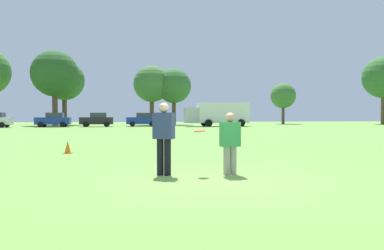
{
  "coord_description": "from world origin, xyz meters",
  "views": [
    {
      "loc": [
        -1.99,
        -8.35,
        1.48
      ],
      "look_at": [
        0.07,
        3.65,
        1.16
      ],
      "focal_mm": 34.86,
      "sensor_mm": 36.0,
      "label": 1
    }
  ],
  "objects_px": {
    "player_thrower": "(164,134)",
    "player_defender": "(230,140)",
    "parked_car_mid_right": "(97,120)",
    "traffic_cone": "(68,147)",
    "parked_car_near_right": "(142,120)",
    "box_truck": "(218,113)",
    "parked_car_center": "(54,120)",
    "frisbee": "(200,131)"
  },
  "relations": [
    {
      "from": "player_thrower",
      "to": "player_defender",
      "type": "bearing_deg",
      "value": -6.85
    },
    {
      "from": "player_thrower",
      "to": "player_defender",
      "type": "height_order",
      "value": "player_thrower"
    },
    {
      "from": "player_thrower",
      "to": "parked_car_mid_right",
      "type": "bearing_deg",
      "value": 96.85
    },
    {
      "from": "traffic_cone",
      "to": "parked_car_near_right",
      "type": "height_order",
      "value": "parked_car_near_right"
    },
    {
      "from": "box_truck",
      "to": "player_thrower",
      "type": "bearing_deg",
      "value": -105.57
    },
    {
      "from": "player_defender",
      "to": "traffic_cone",
      "type": "height_order",
      "value": "player_defender"
    },
    {
      "from": "parked_car_near_right",
      "to": "box_truck",
      "type": "xyz_separation_m",
      "value": [
        9.98,
        -1.47,
        0.83
      ]
    },
    {
      "from": "parked_car_mid_right",
      "to": "parked_car_near_right",
      "type": "height_order",
      "value": "same"
    },
    {
      "from": "parked_car_mid_right",
      "to": "parked_car_near_right",
      "type": "distance_m",
      "value": 5.88
    },
    {
      "from": "player_defender",
      "to": "parked_car_mid_right",
      "type": "bearing_deg",
      "value": 99.07
    },
    {
      "from": "parked_car_center",
      "to": "parked_car_mid_right",
      "type": "distance_m",
      "value": 5.33
    },
    {
      "from": "player_defender",
      "to": "frisbee",
      "type": "height_order",
      "value": "player_defender"
    },
    {
      "from": "player_thrower",
      "to": "parked_car_center",
      "type": "relative_size",
      "value": 0.42
    },
    {
      "from": "traffic_cone",
      "to": "parked_car_center",
      "type": "distance_m",
      "value": 34.92
    },
    {
      "from": "traffic_cone",
      "to": "box_truck",
      "type": "relative_size",
      "value": 0.06
    },
    {
      "from": "parked_car_mid_right",
      "to": "box_truck",
      "type": "relative_size",
      "value": 0.49
    },
    {
      "from": "parked_car_mid_right",
      "to": "player_thrower",
      "type": "bearing_deg",
      "value": -83.15
    },
    {
      "from": "player_thrower",
      "to": "frisbee",
      "type": "relative_size",
      "value": 6.59
    },
    {
      "from": "box_truck",
      "to": "parked_car_mid_right",
      "type": "bearing_deg",
      "value": 176.09
    },
    {
      "from": "player_thrower",
      "to": "parked_car_center",
      "type": "distance_m",
      "value": 41.41
    },
    {
      "from": "parked_car_center",
      "to": "parked_car_near_right",
      "type": "xyz_separation_m",
      "value": [
        11.18,
        0.74,
        0.0
      ]
    },
    {
      "from": "traffic_cone",
      "to": "box_truck",
      "type": "distance_m",
      "value": 36.39
    },
    {
      "from": "player_thrower",
      "to": "traffic_cone",
      "type": "bearing_deg",
      "value": 118.33
    },
    {
      "from": "parked_car_center",
      "to": "parked_car_near_right",
      "type": "distance_m",
      "value": 11.21
    },
    {
      "from": "parked_car_center",
      "to": "parked_car_mid_right",
      "type": "bearing_deg",
      "value": 3.79
    },
    {
      "from": "player_thrower",
      "to": "parked_car_center",
      "type": "height_order",
      "value": "parked_car_center"
    },
    {
      "from": "parked_car_mid_right",
      "to": "parked_car_near_right",
      "type": "relative_size",
      "value": 1.0
    },
    {
      "from": "parked_car_near_right",
      "to": "box_truck",
      "type": "bearing_deg",
      "value": -8.37
    },
    {
      "from": "player_thrower",
      "to": "parked_car_center",
      "type": "bearing_deg",
      "value": 104.23
    },
    {
      "from": "parked_car_near_right",
      "to": "box_truck",
      "type": "relative_size",
      "value": 0.49
    },
    {
      "from": "player_defender",
      "to": "traffic_cone",
      "type": "distance_m",
      "value": 7.82
    },
    {
      "from": "parked_car_mid_right",
      "to": "parked_car_center",
      "type": "bearing_deg",
      "value": -176.21
    },
    {
      "from": "frisbee",
      "to": "parked_car_center",
      "type": "relative_size",
      "value": 0.06
    },
    {
      "from": "frisbee",
      "to": "traffic_cone",
      "type": "relative_size",
      "value": 0.56
    },
    {
      "from": "player_thrower",
      "to": "parked_car_near_right",
      "type": "bearing_deg",
      "value": 88.6
    },
    {
      "from": "player_defender",
      "to": "parked_car_center",
      "type": "relative_size",
      "value": 0.37
    },
    {
      "from": "parked_car_center",
      "to": "player_thrower",
      "type": "bearing_deg",
      "value": -75.77
    },
    {
      "from": "box_truck",
      "to": "player_defender",
      "type": "bearing_deg",
      "value": -103.28
    },
    {
      "from": "player_thrower",
      "to": "traffic_cone",
      "type": "distance_m",
      "value": 6.78
    },
    {
      "from": "frisbee",
      "to": "parked_car_near_right",
      "type": "xyz_separation_m",
      "value": [
        0.12,
        40.96,
        -0.17
      ]
    },
    {
      "from": "player_defender",
      "to": "parked_car_near_right",
      "type": "height_order",
      "value": "parked_car_near_right"
    },
    {
      "from": "frisbee",
      "to": "parked_car_mid_right",
      "type": "height_order",
      "value": "parked_car_mid_right"
    }
  ]
}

